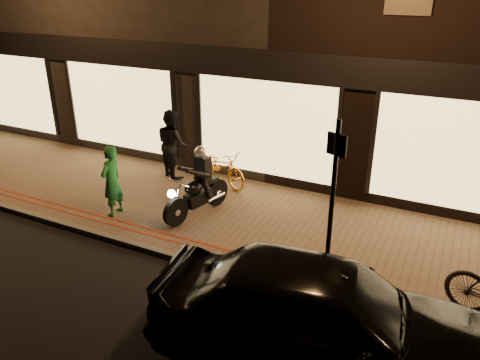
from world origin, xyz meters
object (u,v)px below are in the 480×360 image
at_px(sign_post, 332,200).
at_px(bicycle_gold, 221,166).
at_px(motorcycle, 198,189).
at_px(parked_car, 322,315).
at_px(person_green, 112,181).

bearing_deg(sign_post, bicycle_gold, 140.15).
distance_m(motorcycle, bicycle_gold, 1.77).
bearing_deg(motorcycle, parked_car, -24.88).
bearing_deg(parked_car, person_green, 60.90).
xyz_separation_m(bicycle_gold, parked_car, (4.12, -4.67, 0.21)).
height_order(sign_post, bicycle_gold, sign_post).
xyz_separation_m(motorcycle, parked_car, (3.76, -2.94, 0.08)).
bearing_deg(sign_post, person_green, 173.84).
xyz_separation_m(motorcycle, person_green, (-1.69, -0.84, 0.19)).
distance_m(motorcycle, sign_post, 3.79).
distance_m(bicycle_gold, parked_car, 6.23).
height_order(sign_post, parked_car, sign_post).
relative_size(bicycle_gold, parked_car, 0.38).
bearing_deg(parked_car, bicycle_gold, 33.45).
distance_m(sign_post, person_green, 5.16).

